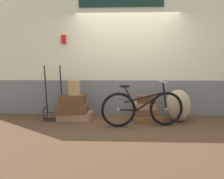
# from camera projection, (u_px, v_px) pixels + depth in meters

# --- Properties ---
(ground) EXTENTS (9.57, 5.20, 0.06)m
(ground) POSITION_uv_depth(u_px,v_px,m) (128.00, 124.00, 4.39)
(ground) COLOR #513823
(station_building) EXTENTS (7.57, 0.74, 3.02)m
(station_building) POSITION_uv_depth(u_px,v_px,m) (128.00, 54.00, 5.06)
(station_building) COLOR slate
(station_building) RESTS_ON ground
(suitcase_0) EXTENTS (0.77, 0.51, 0.18)m
(suitcase_0) POSITION_uv_depth(u_px,v_px,m) (75.00, 116.00, 4.64)
(suitcase_0) COLOR #9E754C
(suitcase_0) RESTS_ON ground
(suitcase_1) EXTENTS (0.71, 0.48, 0.19)m
(suitcase_1) POSITION_uv_depth(u_px,v_px,m) (72.00, 108.00, 4.59)
(suitcase_1) COLOR brown
(suitcase_1) RESTS_ON suitcase_0
(suitcase_2) EXTENTS (0.58, 0.41, 0.21)m
(suitcase_2) POSITION_uv_depth(u_px,v_px,m) (73.00, 99.00, 4.58)
(suitcase_2) COLOR brown
(suitcase_2) RESTS_ON suitcase_1
(suitcase_3) EXTENTS (0.64, 0.48, 0.12)m
(suitcase_3) POSITION_uv_depth(u_px,v_px,m) (147.00, 118.00, 4.55)
(suitcase_3) COLOR brown
(suitcase_3) RESTS_ON ground
(suitcase_4) EXTENTS (0.53, 0.39, 0.15)m
(suitcase_4) POSITION_uv_depth(u_px,v_px,m) (146.00, 112.00, 4.58)
(suitcase_4) COLOR brown
(suitcase_4) RESTS_ON suitcase_3
(suitcase_5) EXTENTS (0.48, 0.35, 0.14)m
(suitcase_5) POSITION_uv_depth(u_px,v_px,m) (145.00, 106.00, 4.56)
(suitcase_5) COLOR #9E754C
(suitcase_5) RESTS_ON suitcase_4
(suitcase_6) EXTENTS (0.42, 0.32, 0.17)m
(suitcase_6) POSITION_uv_depth(u_px,v_px,m) (146.00, 99.00, 4.51)
(suitcase_6) COLOR brown
(suitcase_6) RESTS_ON suitcase_5
(wicker_basket) EXTENTS (0.28, 0.28, 0.33)m
(wicker_basket) POSITION_uv_depth(u_px,v_px,m) (74.00, 87.00, 4.56)
(wicker_basket) COLOR #A8844C
(wicker_basket) RESTS_ON suitcase_2
(luggage_trolley) EXTENTS (0.44, 0.37, 1.24)m
(luggage_trolley) POSITION_uv_depth(u_px,v_px,m) (54.00, 107.00, 4.68)
(luggage_trolley) COLOR black
(luggage_trolley) RESTS_ON ground
(burlap_sack) EXTENTS (0.54, 0.46, 0.71)m
(burlap_sack) POSITION_uv_depth(u_px,v_px,m) (178.00, 105.00, 4.50)
(burlap_sack) COLOR tan
(burlap_sack) RESTS_ON ground
(bicycle) EXTENTS (1.68, 0.46, 0.92)m
(bicycle) POSITION_uv_depth(u_px,v_px,m) (142.00, 108.00, 4.11)
(bicycle) COLOR black
(bicycle) RESTS_ON ground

